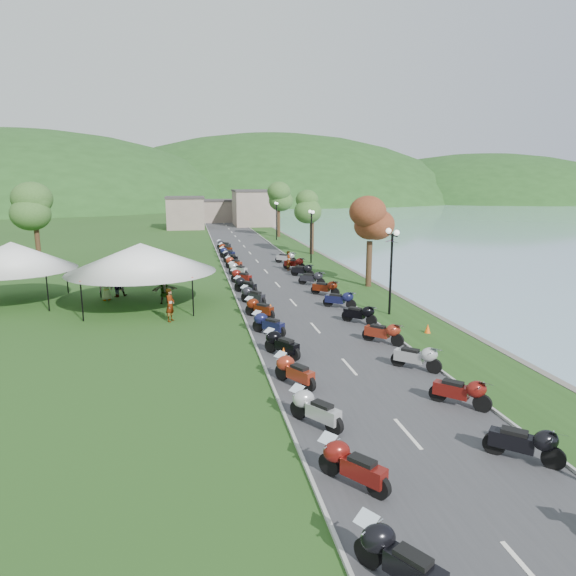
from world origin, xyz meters
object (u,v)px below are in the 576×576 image
vendor_tent_main (142,275)px  pedestrian_a (171,321)px  pedestrian_b (120,296)px  pedestrian_c (117,297)px

vendor_tent_main → pedestrian_a: bearing=-65.8°
pedestrian_a → pedestrian_b: size_ratio=0.97×
vendor_tent_main → pedestrian_c: size_ratio=4.00×
pedestrian_a → pedestrian_c: bearing=51.2°
pedestrian_c → vendor_tent_main: bearing=-16.0°
vendor_tent_main → pedestrian_b: bearing=118.4°
vendor_tent_main → pedestrian_c: 4.18m
pedestrian_b → pedestrian_c: bearing=69.7°
pedestrian_b → pedestrian_c: size_ratio=1.27×
vendor_tent_main → pedestrian_b: vendor_tent_main is taller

